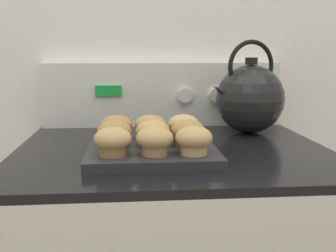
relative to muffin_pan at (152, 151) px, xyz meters
name	(u,v)px	position (x,y,z in m)	size (l,w,h in m)	color
wall_back	(161,40)	(0.05, 0.45, 0.26)	(8.00, 0.05, 2.40)	white
control_panel	(163,94)	(0.06, 0.40, 0.09)	(0.74, 0.07, 0.20)	silver
muffin_pan	(152,151)	(0.00, 0.00, 0.00)	(0.28, 0.28, 0.02)	#28282D
muffin_r0_c0	(113,141)	(-0.08, -0.08, 0.04)	(0.08, 0.08, 0.06)	olive
muffin_r0_c1	(155,140)	(0.00, -0.08, 0.04)	(0.08, 0.08, 0.06)	#A37A4C
muffin_r0_c2	(194,140)	(0.08, -0.08, 0.04)	(0.08, 0.08, 0.06)	tan
muffin_r1_c0	(114,133)	(-0.08, 0.00, 0.04)	(0.08, 0.08, 0.06)	#A37A4C
muffin_r1_c1	(153,133)	(0.00, 0.00, 0.04)	(0.08, 0.08, 0.06)	#A37A4C
muffin_r1_c2	(188,132)	(0.08, 0.00, 0.04)	(0.08, 0.08, 0.06)	olive
muffin_r2_c0	(116,127)	(-0.08, 0.08, 0.04)	(0.08, 0.08, 0.06)	#A37A4C
muffin_r2_c1	(150,127)	(0.00, 0.08, 0.04)	(0.08, 0.08, 0.06)	tan
muffin_r2_c2	(183,126)	(0.08, 0.08, 0.04)	(0.08, 0.08, 0.06)	tan
tea_kettle	(250,98)	(0.29, 0.25, 0.09)	(0.23, 0.20, 0.26)	black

